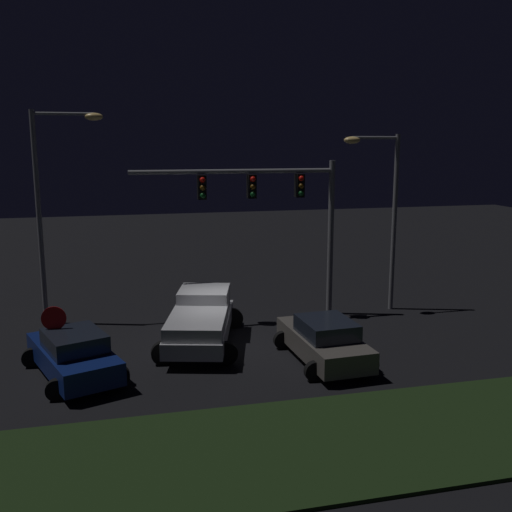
% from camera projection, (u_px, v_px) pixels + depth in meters
% --- Properties ---
extents(ground_plane, '(80.00, 80.00, 0.00)m').
position_uv_depth(ground_plane, '(220.00, 342.00, 21.44)').
color(ground_plane, black).
extents(grass_median, '(23.80, 4.83, 0.10)m').
position_uv_depth(grass_median, '(277.00, 449.00, 13.88)').
color(grass_median, black).
rests_on(grass_median, ground_plane).
extents(pickup_truck, '(3.79, 5.73, 1.80)m').
position_uv_depth(pickup_truck, '(201.00, 317.00, 21.16)').
color(pickup_truck, '#B7B7BC').
rests_on(pickup_truck, ground_plane).
extents(car_sedan, '(2.64, 4.49, 1.51)m').
position_uv_depth(car_sedan, '(324.00, 340.00, 19.43)').
color(car_sedan, '#514C47').
rests_on(car_sedan, ground_plane).
extents(car_sedan_far, '(3.39, 4.75, 1.51)m').
position_uv_depth(car_sedan_far, '(74.00, 354.00, 18.16)').
color(car_sedan_far, navy).
rests_on(car_sedan_far, ground_plane).
extents(traffic_signal_gantry, '(8.32, 0.56, 6.50)m').
position_uv_depth(traffic_signal_gantry, '(275.00, 201.00, 23.56)').
color(traffic_signal_gantry, slate).
rests_on(traffic_signal_gantry, ground_plane).
extents(street_lamp_left, '(2.73, 0.44, 8.46)m').
position_uv_depth(street_lamp_left, '(52.00, 192.00, 22.83)').
color(street_lamp_left, slate).
rests_on(street_lamp_left, ground_plane).
extents(street_lamp_right, '(2.50, 0.44, 7.56)m').
position_uv_depth(street_lamp_right, '(384.00, 200.00, 24.75)').
color(street_lamp_right, slate).
rests_on(street_lamp_right, ground_plane).
extents(stop_sign, '(0.76, 0.08, 2.23)m').
position_uv_depth(stop_sign, '(54.00, 327.00, 18.18)').
color(stop_sign, slate).
rests_on(stop_sign, ground_plane).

